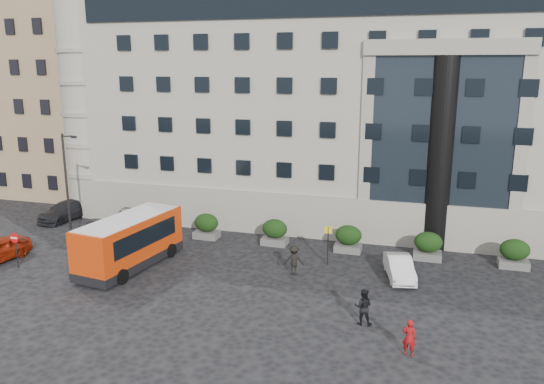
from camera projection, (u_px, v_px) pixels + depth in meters
The scene contains 22 objects.
ground at pixel (218, 285), 30.60m from camera, with size 120.00×120.00×0.00m, color black.
civic_building at pixel (370, 104), 47.40m from camera, with size 44.00×24.00×18.00m, color #9E9B8C.
entrance_column at pixel (440, 155), 35.43m from camera, with size 1.80×1.80×13.00m, color black.
apartment_near at pixel (68, 89), 53.46m from camera, with size 14.00×14.00×20.00m, color #967A57.
apartment_far at pixel (134, 75), 70.84m from camera, with size 13.00×13.00×22.00m, color brown.
hedge_a at pixel (206, 226), 38.75m from camera, with size 1.80×1.26×1.84m.
hedge_b at pixel (275, 232), 37.34m from camera, with size 1.80×1.26×1.84m.
hedge_c at pixel (348, 238), 35.92m from camera, with size 1.80×1.26×1.84m.
hedge_d at pixel (428, 246), 34.51m from camera, with size 1.80×1.26×1.84m.
hedge_e at pixel (514, 253), 33.09m from camera, with size 1.80×1.26×1.84m.
street_lamp at pixel (68, 187), 35.63m from camera, with size 1.16×0.18×8.00m.
bus_stop_sign at pixel (328, 239), 33.37m from camera, with size 0.50×0.08×2.52m.
no_entry_sign at pixel (15, 243), 32.78m from camera, with size 0.64×0.16×2.32m.
minibus at pixel (130, 240), 33.05m from camera, with size 3.71×7.98×3.21m.
red_truck at pixel (170, 181), 50.78m from camera, with size 3.53×5.87×2.95m.
parked_car_b at pixel (97, 231), 38.46m from camera, with size 1.41×4.05×1.33m, color black.
parked_car_c at pixel (66, 211), 43.49m from camera, with size 2.08×5.11×1.48m, color black.
parked_car_d at pixel (131, 214), 42.76m from camera, with size 2.08×4.52×1.26m, color black.
white_taxi at pixel (399, 268), 31.49m from camera, with size 1.39×3.99×1.32m, color white.
pedestrian_a at pixel (409, 338), 23.03m from camera, with size 0.62×0.40×1.69m, color maroon.
pedestrian_b at pixel (363, 307), 25.80m from camera, with size 0.90×0.70×1.84m, color black.
pedestrian_c at pixel (294, 260), 31.93m from camera, with size 1.20×0.69×1.86m, color black.
Camera 1 is at (10.99, -26.47, 12.40)m, focal length 35.00 mm.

